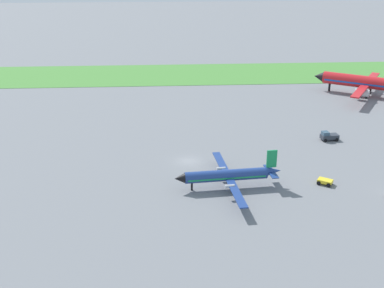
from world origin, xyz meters
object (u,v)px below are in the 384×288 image
(airplane_parked_jet_far, at_px, (366,82))
(pushback_tug_by_runway, at_px, (329,136))
(baggage_cart_midfield, at_px, (325,181))
(airplane_foreground_turboprop, at_px, (228,175))

(airplane_parked_jet_far, distance_m, pushback_tug_by_runway, 38.12)
(airplane_parked_jet_far, distance_m, baggage_cart_midfield, 59.14)
(baggage_cart_midfield, bearing_deg, airplane_foreground_turboprop, -145.40)
(airplane_foreground_turboprop, xyz_separation_m, baggage_cart_midfield, (16.58, 0.21, -1.74))
(airplane_foreground_turboprop, xyz_separation_m, airplane_parked_jet_far, (44.38, 52.32, 1.40))
(airplane_foreground_turboprop, distance_m, pushback_tug_by_runway, 31.35)
(baggage_cart_midfield, xyz_separation_m, pushback_tug_by_runway, (7.23, 20.13, 0.34))
(airplane_foreground_turboprop, distance_m, airplane_parked_jet_far, 68.62)
(airplane_foreground_turboprop, height_order, pushback_tug_by_runway, airplane_foreground_turboprop)
(airplane_foreground_turboprop, height_order, baggage_cart_midfield, airplane_foreground_turboprop)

